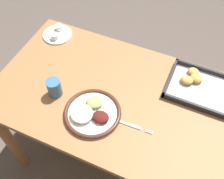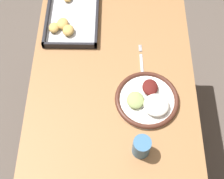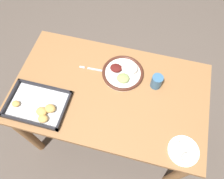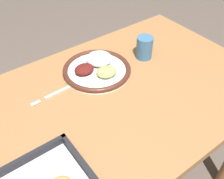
# 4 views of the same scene
# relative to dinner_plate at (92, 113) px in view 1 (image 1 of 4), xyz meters

# --- Properties ---
(ground_plane) EXTENTS (8.00, 8.00, 0.00)m
(ground_plane) POSITION_rel_dinner_plate_xyz_m (0.05, 0.15, -0.75)
(ground_plane) COLOR #564C44
(dining_table) EXTENTS (1.18, 0.70, 0.74)m
(dining_table) POSITION_rel_dinner_plate_xyz_m (0.05, 0.15, -0.14)
(dining_table) COLOR olive
(dining_table) RESTS_ON ground_plane
(dinner_plate) EXTENTS (0.26, 0.26, 0.05)m
(dinner_plate) POSITION_rel_dinner_plate_xyz_m (0.00, 0.00, 0.00)
(dinner_plate) COLOR white
(dinner_plate) RESTS_ON dining_table
(fork) EXTENTS (0.22, 0.02, 0.00)m
(fork) POSITION_rel_dinner_plate_xyz_m (0.17, 0.02, -0.01)
(fork) COLOR #B2B2B7
(fork) RESTS_ON dining_table
(saucer_plate) EXTENTS (0.17, 0.17, 0.04)m
(saucer_plate) POSITION_rel_dinner_plate_xyz_m (-0.42, 0.39, -0.00)
(saucer_plate) COLOR white
(saucer_plate) RESTS_ON dining_table
(baking_tray) EXTENTS (0.35, 0.25, 0.04)m
(baking_tray) POSITION_rel_dinner_plate_xyz_m (0.42, 0.35, -0.00)
(baking_tray) COLOR black
(baking_tray) RESTS_ON dining_table
(drinking_cup) EXTENTS (0.07, 0.07, 0.09)m
(drinking_cup) POSITION_rel_dinner_plate_xyz_m (-0.21, 0.03, 0.03)
(drinking_cup) COLOR #38668E
(drinking_cup) RESTS_ON dining_table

